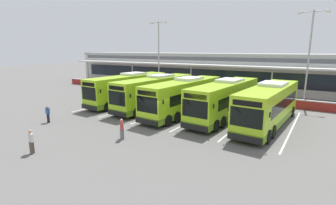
# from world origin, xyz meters

# --- Properties ---
(ground_plane) EXTENTS (200.00, 200.00, 0.00)m
(ground_plane) POSITION_xyz_m (0.00, 0.00, 0.00)
(ground_plane) COLOR #605E5B
(terminal_building) EXTENTS (70.00, 13.00, 6.00)m
(terminal_building) POSITION_xyz_m (-0.00, 26.91, 3.01)
(terminal_building) COLOR silver
(terminal_building) RESTS_ON ground
(red_barrier_wall) EXTENTS (60.00, 0.40, 1.10)m
(red_barrier_wall) POSITION_xyz_m (0.00, 14.50, 0.56)
(red_barrier_wall) COLOR maroon
(red_barrier_wall) RESTS_ON ground
(coach_bus_leftmost) EXTENTS (3.47, 12.27, 3.78)m
(coach_bus_leftmost) POSITION_xyz_m (-8.36, 6.54, 1.79)
(coach_bus_leftmost) COLOR #9ED11E
(coach_bus_leftmost) RESTS_ON ground
(coach_bus_left_centre) EXTENTS (3.47, 12.27, 3.78)m
(coach_bus_left_centre) POSITION_xyz_m (-4.00, 6.21, 1.79)
(coach_bus_left_centre) COLOR #9ED11E
(coach_bus_left_centre) RESTS_ON ground
(coach_bus_centre) EXTENTS (3.47, 12.27, 3.78)m
(coach_bus_centre) POSITION_xyz_m (0.18, 5.47, 1.79)
(coach_bus_centre) COLOR #9ED11E
(coach_bus_centre) RESTS_ON ground
(coach_bus_right_centre) EXTENTS (3.47, 12.27, 3.78)m
(coach_bus_right_centre) POSITION_xyz_m (4.33, 6.26, 1.79)
(coach_bus_right_centre) COLOR #9ED11E
(coach_bus_right_centre) RESTS_ON ground
(coach_bus_rightmost) EXTENTS (3.47, 12.27, 3.78)m
(coach_bus_rightmost) POSITION_xyz_m (8.49, 5.83, 1.79)
(coach_bus_rightmost) COLOR #9ED11E
(coach_bus_rightmost) RESTS_ON ground
(bay_stripe_far_west) EXTENTS (0.14, 13.00, 0.01)m
(bay_stripe_far_west) POSITION_xyz_m (-10.50, 6.00, 0.00)
(bay_stripe_far_west) COLOR silver
(bay_stripe_far_west) RESTS_ON ground
(bay_stripe_west) EXTENTS (0.14, 13.00, 0.01)m
(bay_stripe_west) POSITION_xyz_m (-6.30, 6.00, 0.00)
(bay_stripe_west) COLOR silver
(bay_stripe_west) RESTS_ON ground
(bay_stripe_mid_west) EXTENTS (0.14, 13.00, 0.01)m
(bay_stripe_mid_west) POSITION_xyz_m (-2.10, 6.00, 0.00)
(bay_stripe_mid_west) COLOR silver
(bay_stripe_mid_west) RESTS_ON ground
(bay_stripe_centre) EXTENTS (0.14, 13.00, 0.01)m
(bay_stripe_centre) POSITION_xyz_m (2.10, 6.00, 0.00)
(bay_stripe_centre) COLOR silver
(bay_stripe_centre) RESTS_ON ground
(bay_stripe_mid_east) EXTENTS (0.14, 13.00, 0.01)m
(bay_stripe_mid_east) POSITION_xyz_m (6.30, 6.00, 0.00)
(bay_stripe_mid_east) COLOR silver
(bay_stripe_mid_east) RESTS_ON ground
(bay_stripe_east) EXTENTS (0.14, 13.00, 0.01)m
(bay_stripe_east) POSITION_xyz_m (10.50, 6.00, 0.00)
(bay_stripe_east) COLOR silver
(bay_stripe_east) RESTS_ON ground
(pedestrian_with_handbag) EXTENTS (0.57, 0.57, 1.62)m
(pedestrian_with_handbag) POSITION_xyz_m (-0.01, -3.87, 0.86)
(pedestrian_with_handbag) COLOR slate
(pedestrian_with_handbag) RESTS_ON ground
(pedestrian_in_dark_coat) EXTENTS (0.54, 0.36, 1.62)m
(pedestrian_in_dark_coat) POSITION_xyz_m (-3.16, -8.98, 0.87)
(pedestrian_in_dark_coat) COLOR #4C4238
(pedestrian_in_dark_coat) RESTS_ON ground
(pedestrian_child) EXTENTS (0.53, 0.30, 1.62)m
(pedestrian_child) POSITION_xyz_m (-8.89, -4.18, 0.87)
(pedestrian_child) COLOR black
(pedestrian_child) RESTS_ON ground
(lamp_post_west) EXTENTS (3.24, 0.28, 11.00)m
(lamp_post_west) POSITION_xyz_m (-10.77, 16.74, 6.29)
(lamp_post_west) COLOR #9E9EA3
(lamp_post_west) RESTS_ON ground
(lamp_post_centre) EXTENTS (3.24, 0.28, 11.00)m
(lamp_post_centre) POSITION_xyz_m (10.50, 16.63, 6.29)
(lamp_post_centre) COLOR #9E9EA3
(lamp_post_centre) RESTS_ON ground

